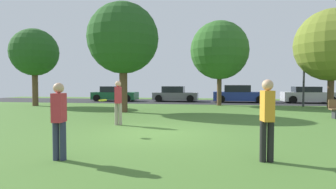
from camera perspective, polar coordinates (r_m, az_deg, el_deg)
The scene contains 15 objects.
ground_plane at distance 9.42m, azimuth -2.41°, elevation -8.03°, with size 44.00×44.00×0.00m, color #47702D.
road_strip at distance 25.19m, azimuth 5.20°, elevation -1.49°, with size 44.00×6.40×0.01m, color #28282B.
oak_tree_center at distance 22.97m, azimuth -25.85°, elevation 7.78°, with size 3.48×3.48×5.73m.
oak_tree_right at distance 21.38m, azimuth 10.59°, elevation 8.94°, with size 4.39×4.39×6.37m.
maple_tree_near at distance 16.52m, azimuth -9.26°, elevation 11.33°, with size 4.13×4.13×6.37m.
maple_tree_far at distance 22.00m, azimuth 30.71°, elevation 8.74°, with size 4.87×4.87×6.71m.
person_thrower at distance 11.32m, azimuth -10.24°, elevation -1.22°, with size 0.30×0.34×1.79m.
person_catcher at distance 6.53m, azimuth -21.57°, elevation -4.42°, with size 0.30×0.34×1.71m.
person_bystander at distance 6.31m, azimuth 19.79°, elevation -4.20°, with size 0.30×0.35×1.78m.
frisbee_disc at distance 9.39m, azimuth -13.31°, elevation -1.17°, with size 0.38×0.38×0.08m.
parked_car_green at distance 26.59m, azimuth -10.97°, elevation 0.04°, with size 4.18×1.93×1.39m.
parked_car_grey at distance 25.58m, azimuth 1.48°, elevation -0.00°, with size 4.07×2.07×1.40m.
parked_car_blue at distance 25.15m, azimuth 14.42°, elevation 0.00°, with size 4.58×2.00×1.52m.
parked_car_silver at distance 26.36m, azimuth 26.95°, elevation -0.16°, with size 4.25×2.00×1.40m.
street_lamp_post at distance 22.18m, azimuth 26.23°, elevation 3.55°, with size 0.14×0.14×4.50m, color #2D2D33.
Camera 1 is at (1.93, -9.06, 1.70)m, focal length 29.53 mm.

